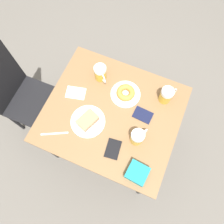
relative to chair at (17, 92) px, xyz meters
name	(u,v)px	position (x,y,z in m)	size (l,w,h in m)	color
ground_plane	(112,139)	(0.07, -0.80, -0.56)	(8.00, 8.00, 0.00)	#666059
table	(112,116)	(0.07, -0.80, 0.12)	(0.81, 0.91, 0.74)	olive
chair	(17,92)	(0.00, 0.00, 0.00)	(0.41, 0.41, 0.94)	black
plate_with_cake	(88,121)	(-0.05, -0.68, 0.20)	(0.23, 0.23, 0.05)	silver
plate_with_donut	(126,93)	(0.24, -0.83, 0.21)	(0.21, 0.21, 0.05)	silver
beer_mug_left	(167,95)	(0.32, -1.10, 0.25)	(0.11, 0.10, 0.12)	gold
beer_mug_center	(138,137)	(-0.03, -1.02, 0.25)	(0.12, 0.09, 0.12)	gold
beer_mug_right	(101,73)	(0.30, -0.62, 0.25)	(0.10, 0.11, 0.12)	gold
napkin_folded	(76,93)	(0.11, -0.51, 0.19)	(0.12, 0.15, 0.00)	white
fork	(55,134)	(-0.21, -0.51, 0.19)	(0.09, 0.17, 0.00)	silver
passport_near_edge	(113,149)	(-0.15, -0.91, 0.19)	(0.14, 0.10, 0.01)	black
passport_far_edge	(143,115)	(0.14, -1.00, 0.19)	(0.10, 0.13, 0.01)	#141938
blue_pouch	(137,173)	(-0.23, -1.10, 0.22)	(0.13, 0.13, 0.06)	teal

